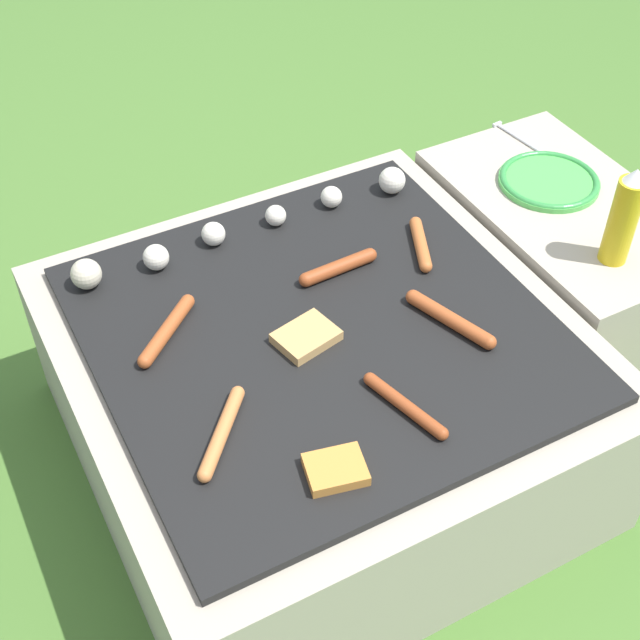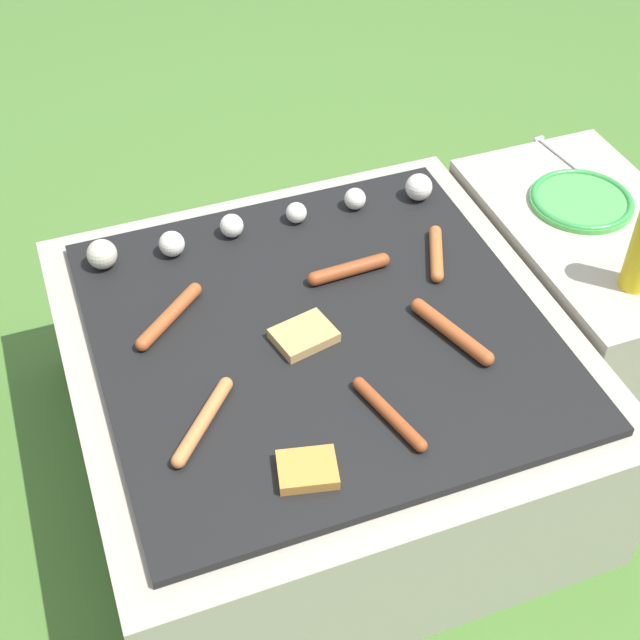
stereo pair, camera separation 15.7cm
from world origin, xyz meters
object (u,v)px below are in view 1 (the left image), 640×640
Objects in this scene: sausage_front_center at (222,432)px; fork_utensil at (522,140)px; condiment_bottle at (624,218)px; plate_colorful at (549,181)px.

fork_utensil is at bearing 26.14° from sausage_front_center.
sausage_front_center is 0.87m from condiment_bottle.
sausage_front_center is at bearing -161.22° from plate_colorful.
sausage_front_center is 0.70× the size of plate_colorful.
plate_colorful reaches higher than fork_utensil.
condiment_bottle is (-0.05, -0.26, 0.09)m from plate_colorful.
plate_colorful is at bearing -107.69° from fork_utensil.
sausage_front_center is at bearing -176.71° from condiment_bottle.
condiment_bottle is 1.06× the size of fork_utensil.
fork_utensil is at bearing 76.46° from condiment_bottle.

